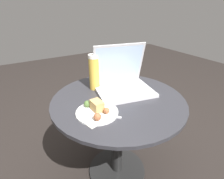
% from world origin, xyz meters
% --- Properties ---
extents(ground_plane, '(6.00, 6.00, 0.00)m').
position_xyz_m(ground_plane, '(0.00, 0.00, 0.00)').
color(ground_plane, black).
extents(table, '(0.72, 0.72, 0.57)m').
position_xyz_m(table, '(0.00, 0.00, 0.43)').
color(table, black).
rests_on(table, ground_plane).
extents(napkin, '(0.18, 0.15, 0.00)m').
position_xyz_m(napkin, '(-0.18, -0.09, 0.57)').
color(napkin, silver).
rests_on(napkin, table).
extents(laptop, '(0.36, 0.32, 0.26)m').
position_xyz_m(laptop, '(0.08, 0.08, 0.62)').
color(laptop, silver).
rests_on(laptop, table).
extents(beer_glass, '(0.06, 0.06, 0.21)m').
position_xyz_m(beer_glass, '(-0.06, 0.18, 0.67)').
color(beer_glass, gold).
rests_on(beer_glass, table).
extents(snack_plate, '(0.20, 0.20, 0.06)m').
position_xyz_m(snack_plate, '(-0.16, -0.07, 0.58)').
color(snack_plate, white).
rests_on(snack_plate, table).
extents(fork, '(0.12, 0.13, 0.00)m').
position_xyz_m(fork, '(-0.15, -0.09, 0.57)').
color(fork, silver).
rests_on(fork, table).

